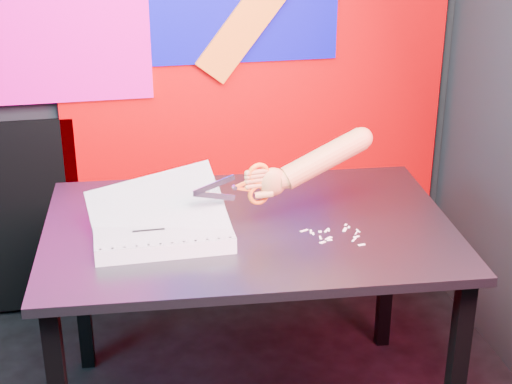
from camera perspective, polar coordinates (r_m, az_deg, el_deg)
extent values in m
cube|color=#BE0004|center=(3.28, 0.04, 5.74)|extent=(1.60, 0.02, 1.60)
cube|color=black|center=(3.03, -12.61, -6.56)|extent=(0.05, 0.05, 0.72)
cube|color=black|center=(2.54, 14.30, -13.19)|extent=(0.05, 0.05, 0.72)
cube|color=black|center=(3.13, 9.50, -5.25)|extent=(0.05, 0.05, 0.72)
cube|color=black|center=(2.52, -0.53, -2.68)|extent=(1.35, 0.95, 0.03)
cube|color=silver|center=(2.43, -6.85, -2.80)|extent=(0.42, 0.31, 0.05)
cube|color=white|center=(2.42, -6.87, -2.26)|extent=(0.42, 0.31, 0.00)
cube|color=white|center=(2.42, -6.88, -2.16)|extent=(0.42, 0.29, 0.13)
cube|color=white|center=(2.42, -7.17, -1.52)|extent=(0.44, 0.28, 0.22)
cylinder|color=black|center=(2.29, -11.25, -4.11)|extent=(0.01, 0.01, 0.00)
cylinder|color=black|center=(2.29, -10.40, -4.04)|extent=(0.01, 0.01, 0.00)
cylinder|color=black|center=(2.29, -9.54, -3.97)|extent=(0.01, 0.01, 0.00)
cylinder|color=black|center=(2.29, -8.68, -3.90)|extent=(0.01, 0.01, 0.00)
cylinder|color=black|center=(2.29, -7.83, -3.83)|extent=(0.01, 0.01, 0.00)
cylinder|color=black|center=(2.30, -6.97, -3.76)|extent=(0.01, 0.01, 0.00)
cylinder|color=black|center=(2.30, -6.12, -3.69)|extent=(0.01, 0.01, 0.00)
cylinder|color=black|center=(2.30, -5.27, -3.61)|extent=(0.01, 0.01, 0.00)
cylinder|color=black|center=(2.30, -4.42, -3.54)|extent=(0.01, 0.01, 0.00)
cylinder|color=black|center=(2.31, -3.57, -3.46)|extent=(0.01, 0.01, 0.00)
cylinder|color=black|center=(2.31, -2.73, -3.39)|extent=(0.01, 0.01, 0.00)
cylinder|color=black|center=(2.32, -1.89, -3.31)|extent=(0.01, 0.01, 0.00)
cylinder|color=black|center=(2.55, -11.41, -1.26)|extent=(0.01, 0.01, 0.00)
cylinder|color=black|center=(2.55, -10.63, -1.19)|extent=(0.01, 0.01, 0.00)
cylinder|color=black|center=(2.55, -9.86, -1.13)|extent=(0.01, 0.01, 0.00)
cylinder|color=black|center=(2.55, -9.09, -1.07)|extent=(0.01, 0.01, 0.00)
cylinder|color=black|center=(2.55, -8.32, -1.01)|extent=(0.01, 0.01, 0.00)
cylinder|color=black|center=(2.55, -7.56, -0.95)|extent=(0.01, 0.01, 0.00)
cylinder|color=black|center=(2.55, -6.79, -0.88)|extent=(0.01, 0.01, 0.00)
cylinder|color=black|center=(2.55, -6.02, -0.82)|extent=(0.01, 0.01, 0.00)
cylinder|color=black|center=(2.56, -5.26, -0.76)|extent=(0.01, 0.01, 0.00)
cylinder|color=black|center=(2.56, -4.50, -0.69)|extent=(0.01, 0.01, 0.00)
cylinder|color=black|center=(2.56, -3.74, -0.63)|extent=(0.01, 0.01, 0.00)
cylinder|color=black|center=(2.57, -2.98, -0.57)|extent=(0.01, 0.01, 0.00)
cube|color=black|center=(2.47, -9.26, -1.89)|extent=(0.08, 0.01, 0.00)
cube|color=black|center=(2.45, -6.44, -1.87)|extent=(0.05, 0.01, 0.00)
cube|color=black|center=(2.38, -7.82, -2.76)|extent=(0.10, 0.01, 0.00)
cube|color=#B0B2CC|center=(2.37, -3.08, 0.50)|extent=(0.14, 0.03, 0.05)
cube|color=#B0B2CC|center=(2.39, -3.06, -0.28)|extent=(0.14, 0.03, 0.05)
cylinder|color=#B0B2CC|center=(2.40, -1.57, 0.33)|extent=(0.02, 0.01, 0.01)
cube|color=#D65D1A|center=(2.41, -1.02, 0.25)|extent=(0.05, 0.02, 0.02)
cube|color=#D65D1A|center=(2.40, -1.03, 0.57)|extent=(0.05, 0.02, 0.02)
torus|color=#D65D1A|center=(2.41, 0.19, 1.34)|extent=(0.07, 0.03, 0.07)
torus|color=#D65D1A|center=(2.44, 0.19, -0.16)|extent=(0.07, 0.03, 0.07)
ellipsoid|color=#A96B43|center=(2.44, 1.22, 0.73)|extent=(0.09, 0.05, 0.09)
cylinder|color=#A96B43|center=(2.42, 0.19, 0.50)|extent=(0.07, 0.03, 0.02)
cylinder|color=#A96B43|center=(2.42, 0.19, 0.87)|extent=(0.07, 0.03, 0.02)
cylinder|color=#A96B43|center=(2.41, 0.19, 1.20)|extent=(0.06, 0.03, 0.02)
cylinder|color=#A96B43|center=(2.41, 0.19, 1.49)|extent=(0.06, 0.03, 0.02)
cylinder|color=#A96B43|center=(2.43, 0.59, -0.20)|extent=(0.06, 0.03, 0.03)
cylinder|color=#A96B43|center=(2.45, 2.19, 0.96)|extent=(0.06, 0.07, 0.06)
cylinder|color=#A96B43|center=(2.48, 4.98, 2.45)|extent=(0.30, 0.12, 0.17)
sphere|color=#A96B43|center=(2.52, 7.70, 3.89)|extent=(0.07, 0.07, 0.07)
cube|color=beige|center=(2.44, 4.71, -3.32)|extent=(0.01, 0.02, 0.00)
cube|color=beige|center=(2.46, 4.18, -3.04)|extent=(0.01, 0.02, 0.00)
cube|color=beige|center=(2.48, 3.52, -2.82)|extent=(0.03, 0.02, 0.00)
cube|color=beige|center=(2.45, 7.30, -3.25)|extent=(0.02, 0.01, 0.00)
cube|color=beige|center=(2.49, 6.48, -2.73)|extent=(0.02, 0.03, 0.00)
cube|color=beige|center=(2.49, 5.30, -2.75)|extent=(0.01, 0.02, 0.00)
cube|color=beige|center=(2.48, 7.32, -2.95)|extent=(0.02, 0.02, 0.00)
cube|color=beige|center=(2.42, 5.36, -3.50)|extent=(0.02, 0.01, 0.00)
cube|color=beige|center=(2.43, 5.30, -3.38)|extent=(0.03, 0.03, 0.00)
cube|color=beige|center=(2.43, 7.14, -3.47)|extent=(0.02, 0.02, 0.00)
cube|color=beige|center=(2.48, 5.13, -2.83)|extent=(0.02, 0.02, 0.00)
cube|color=beige|center=(2.40, 7.69, -3.82)|extent=(0.02, 0.01, 0.00)
cube|color=beige|center=(2.53, 6.55, -2.38)|extent=(0.01, 0.01, 0.00)
cube|color=beige|center=(2.41, 4.86, -3.67)|extent=(0.02, 0.02, 0.00)
cube|color=beige|center=(2.47, 4.68, -2.89)|extent=(0.01, 0.01, 0.00)
cube|color=beige|center=(2.49, 7.43, -2.81)|extent=(0.01, 0.02, 0.00)
cube|color=beige|center=(2.51, 6.76, -2.55)|extent=(0.01, 0.01, 0.00)
cube|color=beige|center=(2.47, 4.02, -2.90)|extent=(0.01, 0.03, 0.00)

